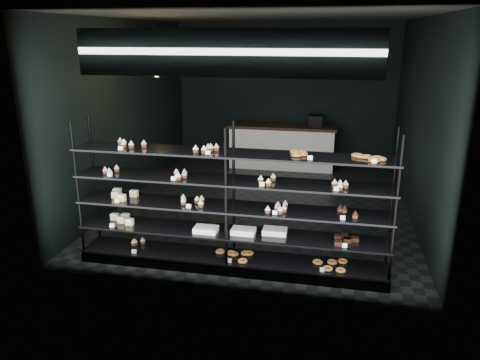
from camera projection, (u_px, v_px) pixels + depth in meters
The scene contains 5 objects.
room at pixel (265, 116), 7.96m from camera, with size 5.01×6.01×3.20m.
display_shelf at pixel (228, 223), 5.98m from camera, with size 4.00×0.50×1.91m.
signage at pixel (223, 53), 4.88m from camera, with size 3.30×0.05×0.50m.
pendant_lamp at pixel (156, 67), 7.21m from camera, with size 0.29×0.29×0.87m.
service_counter at pixel (282, 146), 10.62m from camera, with size 2.42×0.65×1.23m.
Camera 1 is at (1.20, -7.84, 2.94)m, focal length 35.00 mm.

